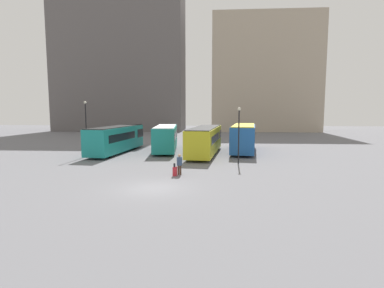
% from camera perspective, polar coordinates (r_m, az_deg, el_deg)
% --- Properties ---
extents(ground_plane, '(160.00, 160.00, 0.00)m').
position_cam_1_polar(ground_plane, '(19.41, -7.41, -8.35)').
color(ground_plane, slate).
extents(building_block_left, '(31.04, 12.23, 37.36)m').
position_cam_1_polar(building_block_left, '(78.90, -13.44, 16.24)').
color(building_block_left, '#5B5656').
rests_on(building_block_left, ground_plane).
extents(building_block_right, '(25.17, 10.21, 27.11)m').
position_cam_1_polar(building_block_right, '(75.79, 13.63, 12.73)').
color(building_block_right, tan).
rests_on(building_block_right, ground_plane).
extents(bus_0, '(3.61, 11.80, 3.10)m').
position_cam_1_polar(bus_0, '(36.30, -14.07, 1.07)').
color(bus_0, '#19847F').
rests_on(bus_0, ground_plane).
extents(bus_1, '(3.32, 9.91, 3.08)m').
position_cam_1_polar(bus_1, '(36.57, -5.03, 1.25)').
color(bus_1, '#19847F').
rests_on(bus_1, ground_plane).
extents(bus_2, '(3.91, 12.28, 3.08)m').
position_cam_1_polar(bus_2, '(33.85, 2.52, 0.88)').
color(bus_2, gold).
rests_on(bus_2, ground_plane).
extents(bus_3, '(3.99, 10.48, 3.24)m').
position_cam_1_polar(bus_3, '(36.39, 9.82, 1.29)').
color(bus_3, '#1E56A3').
rests_on(bus_3, ground_plane).
extents(traveler, '(0.47, 0.47, 1.62)m').
position_cam_1_polar(traveler, '(23.03, -2.40, -3.52)').
color(traveler, '#4C3828').
rests_on(traveler, ground_plane).
extents(suitcase, '(0.32, 0.38, 0.98)m').
position_cam_1_polar(suitcase, '(22.78, -3.28, -5.21)').
color(suitcase, '#B7232D').
rests_on(suitcase, ground_plane).
extents(lamp_post_0, '(0.28, 0.28, 5.92)m').
position_cam_1_polar(lamp_post_0, '(33.77, -19.55, 3.54)').
color(lamp_post_0, black).
rests_on(lamp_post_0, ground_plane).
extents(lamp_post_1, '(0.28, 0.28, 5.20)m').
position_cam_1_polar(lamp_post_1, '(27.70, 8.91, 2.51)').
color(lamp_post_1, black).
rests_on(lamp_post_1, ground_plane).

